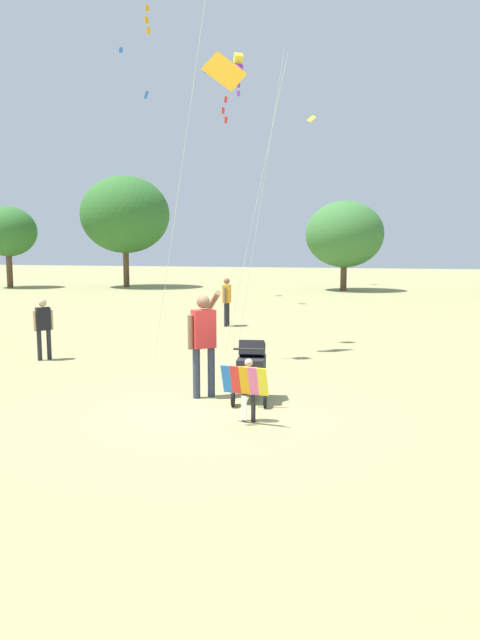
{
  "coord_description": "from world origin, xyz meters",
  "views": [
    {
      "loc": [
        2.48,
        -8.46,
        2.58
      ],
      "look_at": [
        0.04,
        1.22,
        1.3
      ],
      "focal_mm": 32.57,
      "sensor_mm": 36.0,
      "label": 1
    }
  ],
  "objects_px": {
    "child_with_butterfly_kite": "(248,384)",
    "person_couple_left": "(227,298)",
    "person_adult_flyer": "(203,336)",
    "kite_orange_delta": "(226,81)",
    "person_back_turned": "(43,324)",
    "kite_green_novelty": "(239,69)",
    "stroller": "(252,365)"
  },
  "relations": [
    {
      "from": "person_couple_left",
      "to": "person_adult_flyer",
      "type": "bearing_deg",
      "value": -77.08
    },
    {
      "from": "child_with_butterfly_kite",
      "to": "person_back_turned",
      "type": "xyz_separation_m",
      "value": [
        -5.57,
        3.44,
        0.25
      ]
    },
    {
      "from": "person_adult_flyer",
      "to": "kite_orange_delta",
      "type": "bearing_deg",
      "value": 99.93
    },
    {
      "from": "kite_orange_delta",
      "to": "person_couple_left",
      "type": "bearing_deg",
      "value": 105.45
    },
    {
      "from": "person_adult_flyer",
      "to": "kite_green_novelty",
      "type": "bearing_deg",
      "value": 97.7
    },
    {
      "from": "person_adult_flyer",
      "to": "kite_orange_delta",
      "type": "height_order",
      "value": "kite_orange_delta"
    },
    {
      "from": "kite_green_novelty",
      "to": "person_back_turned",
      "type": "bearing_deg",
      "value": -141.54
    },
    {
      "from": "stroller",
      "to": "child_with_butterfly_kite",
      "type": "bearing_deg",
      "value": -79.66
    },
    {
      "from": "person_adult_flyer",
      "to": "person_back_turned",
      "type": "height_order",
      "value": "person_adult_flyer"
    },
    {
      "from": "person_adult_flyer",
      "to": "person_couple_left",
      "type": "bearing_deg",
      "value": 102.92
    },
    {
      "from": "person_adult_flyer",
      "to": "stroller",
      "type": "relative_size",
      "value": 1.65
    },
    {
      "from": "kite_green_novelty",
      "to": "person_back_turned",
      "type": "relative_size",
      "value": 5.23
    },
    {
      "from": "child_with_butterfly_kite",
      "to": "kite_orange_delta",
      "type": "bearing_deg",
      "value": 108.67
    },
    {
      "from": "person_adult_flyer",
      "to": "kite_green_novelty",
      "type": "xyz_separation_m",
      "value": [
        -0.71,
        5.25,
        5.84
      ]
    },
    {
      "from": "child_with_butterfly_kite",
      "to": "kite_orange_delta",
      "type": "height_order",
      "value": "kite_orange_delta"
    },
    {
      "from": "child_with_butterfly_kite",
      "to": "kite_orange_delta",
      "type": "xyz_separation_m",
      "value": [
        -1.76,
        5.21,
        5.72
      ]
    },
    {
      "from": "stroller",
      "to": "person_adult_flyer",
      "type": "bearing_deg",
      "value": 179.02
    },
    {
      "from": "stroller",
      "to": "person_back_turned",
      "type": "height_order",
      "value": "person_back_turned"
    },
    {
      "from": "child_with_butterfly_kite",
      "to": "stroller",
      "type": "relative_size",
      "value": 0.85
    },
    {
      "from": "child_with_butterfly_kite",
      "to": "stroller",
      "type": "bearing_deg",
      "value": 100.34
    },
    {
      "from": "kite_green_novelty",
      "to": "person_couple_left",
      "type": "distance_m",
      "value": 7.0
    },
    {
      "from": "person_adult_flyer",
      "to": "person_couple_left",
      "type": "xyz_separation_m",
      "value": [
        -1.98,
        8.64,
        -0.14
      ]
    },
    {
      "from": "stroller",
      "to": "kite_orange_delta",
      "type": "distance_m",
      "value": 7.13
    },
    {
      "from": "person_back_turned",
      "to": "stroller",
      "type": "bearing_deg",
      "value": -22.76
    },
    {
      "from": "child_with_butterfly_kite",
      "to": "person_couple_left",
      "type": "relative_size",
      "value": 0.61
    },
    {
      "from": "kite_orange_delta",
      "to": "person_back_turned",
      "type": "height_order",
      "value": "kite_orange_delta"
    },
    {
      "from": "kite_orange_delta",
      "to": "person_back_turned",
      "type": "relative_size",
      "value": 5.03
    },
    {
      "from": "stroller",
      "to": "person_couple_left",
      "type": "bearing_deg",
      "value": 108.07
    },
    {
      "from": "child_with_butterfly_kite",
      "to": "person_couple_left",
      "type": "bearing_deg",
      "value": 107.16
    },
    {
      "from": "person_adult_flyer",
      "to": "person_couple_left",
      "type": "relative_size",
      "value": 1.18
    },
    {
      "from": "stroller",
      "to": "person_couple_left",
      "type": "distance_m",
      "value": 9.11
    },
    {
      "from": "stroller",
      "to": "person_back_turned",
      "type": "xyz_separation_m",
      "value": [
        -5.35,
        2.25,
        0.22
      ]
    }
  ]
}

